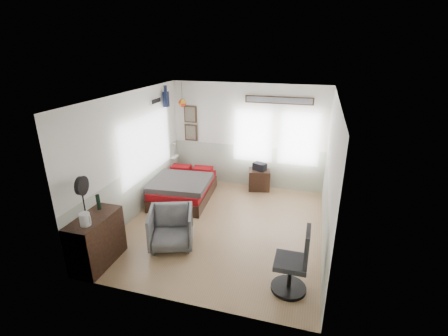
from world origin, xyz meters
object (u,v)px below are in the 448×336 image
(bed, at_px, (184,188))
(armchair, at_px, (171,228))
(dresser, at_px, (96,240))
(nightstand, at_px, (259,180))
(task_chair, at_px, (294,266))

(bed, xyz_separation_m, armchair, (0.55, -1.91, 0.09))
(dresser, distance_m, armchair, 1.30)
(dresser, height_order, nightstand, dresser)
(dresser, xyz_separation_m, task_chair, (3.30, 0.24, -0.00))
(armchair, height_order, task_chair, task_chair)
(nightstand, bearing_deg, task_chair, -83.97)
(bed, height_order, dresser, dresser)
(bed, relative_size, nightstand, 3.55)
(bed, bearing_deg, task_chair, -45.93)
(armchair, bearing_deg, task_chair, -34.40)
(dresser, relative_size, armchair, 1.23)
(armchair, height_order, nightstand, armchair)
(bed, relative_size, armchair, 2.34)
(dresser, xyz_separation_m, armchair, (0.99, 0.84, -0.08))
(dresser, bearing_deg, task_chair, 4.20)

